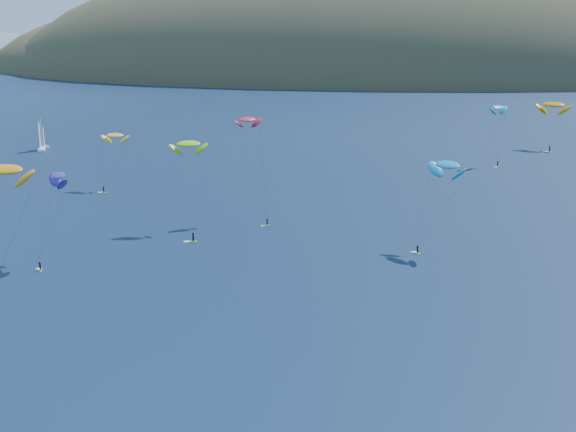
# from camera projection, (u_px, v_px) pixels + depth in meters

# --- Properties ---
(island) EXTENTS (730.00, 300.00, 210.00)m
(island) POSITION_uv_depth(u_px,v_px,m) (415.00, 87.00, 617.23)
(island) COLOR #3D3526
(island) RESTS_ON ground
(sailboat) EXTENTS (9.39, 8.25, 11.23)m
(sailboat) POSITION_uv_depth(u_px,v_px,m) (42.00, 147.00, 276.58)
(sailboat) COLOR white
(sailboat) RESTS_ON ground
(kitesurfer_1) EXTENTS (7.27, 8.89, 16.32)m
(kitesurfer_1) POSITION_uv_depth(u_px,v_px,m) (115.00, 135.00, 215.77)
(kitesurfer_1) COLOR #C6F31B
(kitesurfer_1) RESTS_ON ground
(kitesurfer_2) EXTENTS (9.26, 9.03, 25.60)m
(kitesurfer_2) POSITION_uv_depth(u_px,v_px,m) (4.00, 170.00, 124.54)
(kitesurfer_2) COLOR #C6F31B
(kitesurfer_2) RESTS_ON ground
(kitesurfer_3) EXTENTS (8.67, 15.08, 20.98)m
(kitesurfer_3) POSITION_uv_depth(u_px,v_px,m) (189.00, 144.00, 174.86)
(kitesurfer_3) COLOR #C6F31B
(kitesurfer_3) RESTS_ON ground
(kitesurfer_4) EXTENTS (7.95, 8.88, 20.06)m
(kitesurfer_4) POSITION_uv_depth(u_px,v_px,m) (498.00, 107.00, 247.35)
(kitesurfer_4) COLOR #C6F31B
(kitesurfer_4) RESTS_ON ground
(kitesurfer_5) EXTENTS (10.69, 10.25, 19.76)m
(kitesurfer_5) POSITION_uv_depth(u_px,v_px,m) (447.00, 165.00, 159.54)
(kitesurfer_5) COLOR #C6F31B
(kitesurfer_5) RESTS_ON ground
(kitesurfer_9) EXTENTS (9.34, 10.66, 24.69)m
(kitesurfer_9) POSITION_uv_depth(u_px,v_px,m) (248.00, 120.00, 182.23)
(kitesurfer_9) COLOR #C6F31B
(kitesurfer_9) RESTS_ON ground
(kitesurfer_10) EXTENTS (7.47, 12.93, 18.58)m
(kitesurfer_10) POSITION_uv_depth(u_px,v_px,m) (58.00, 176.00, 152.79)
(kitesurfer_10) COLOR #C6F31B
(kitesurfer_10) RESTS_ON ground
(kitesurfer_11) EXTENTS (12.22, 13.14, 18.33)m
(kitesurfer_11) POSITION_uv_depth(u_px,v_px,m) (553.00, 105.00, 277.50)
(kitesurfer_11) COLOR #C6F31B
(kitesurfer_11) RESTS_ON ground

